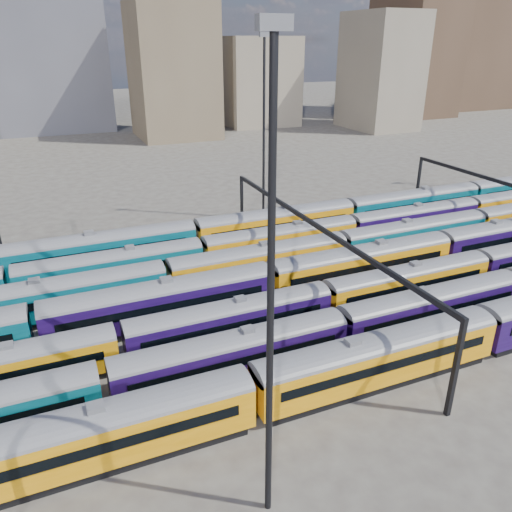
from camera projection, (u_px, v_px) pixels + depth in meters
name	position (u px, v px, depth m)	size (l,w,h in m)	color
ground	(222.00, 313.00, 49.07)	(500.00, 500.00, 0.00)	#3E3934
rake_0	(379.00, 354.00, 38.00)	(104.67, 3.07, 5.16)	black
rake_1	(432.00, 303.00, 45.70)	(135.94, 2.84, 4.77)	black
rake_2	(326.00, 297.00, 46.99)	(114.18, 2.79, 4.68)	black
rake_3	(270.00, 278.00, 49.78)	(130.53, 3.18, 5.37)	black
rake_4	(342.00, 245.00, 58.19)	(124.33, 3.03, 5.11)	black
rake_5	(202.00, 251.00, 56.89)	(120.03, 2.93, 4.93)	black
rake_6	(277.00, 221.00, 65.22)	(154.68, 3.23, 5.45)	black
gantry_2	(315.00, 234.00, 49.95)	(0.35, 40.35, 8.03)	black
mast_2	(271.00, 292.00, 23.14)	(1.40, 0.50, 25.60)	black
mast_3	(264.00, 124.00, 69.13)	(1.40, 0.50, 25.60)	black
skyline	(410.00, 52.00, 167.55)	(399.22, 60.48, 50.03)	#665B4C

